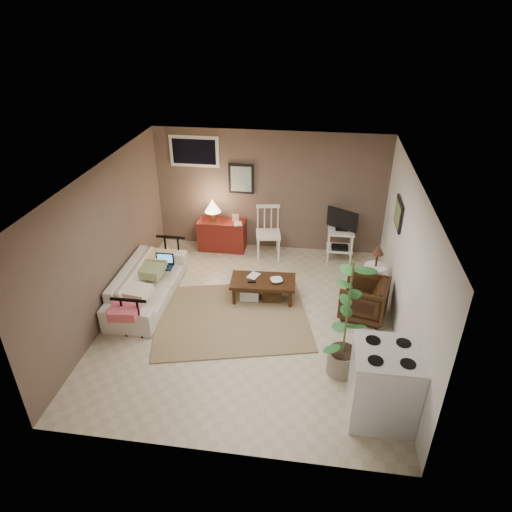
% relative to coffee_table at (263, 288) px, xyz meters
% --- Properties ---
extents(floor, '(5.00, 5.00, 0.00)m').
position_rel_coffee_table_xyz_m(floor, '(-0.12, -0.57, -0.23)').
color(floor, '#C1B293').
rests_on(floor, ground).
extents(art_back, '(0.50, 0.03, 0.60)m').
position_rel_coffee_table_xyz_m(art_back, '(-0.67, 1.90, 1.22)').
color(art_back, black).
extents(art_right, '(0.03, 0.60, 0.45)m').
position_rel_coffee_table_xyz_m(art_right, '(2.10, 0.48, 1.29)').
color(art_right, black).
extents(window, '(0.96, 0.03, 0.60)m').
position_rel_coffee_table_xyz_m(window, '(-1.57, 1.90, 1.72)').
color(window, white).
extents(rug, '(2.81, 2.46, 0.02)m').
position_rel_coffee_table_xyz_m(rug, '(-0.42, -0.59, -0.22)').
color(rug, '#907453').
rests_on(rug, floor).
extents(coffee_table, '(1.11, 0.62, 0.41)m').
position_rel_coffee_table_xyz_m(coffee_table, '(0.00, 0.00, 0.00)').
color(coffee_table, '#311B0D').
rests_on(coffee_table, floor).
extents(sofa, '(0.61, 2.07, 0.81)m').
position_rel_coffee_table_xyz_m(sofa, '(-1.92, -0.25, 0.18)').
color(sofa, beige).
rests_on(sofa, floor).
extents(sofa_pillows, '(0.40, 1.97, 0.14)m').
position_rel_coffee_table_xyz_m(sofa_pillows, '(-1.87, -0.49, 0.27)').
color(sofa_pillows, '#F4E6CA').
rests_on(sofa_pillows, sofa).
extents(sofa_end_rails, '(0.56, 2.07, 0.70)m').
position_rel_coffee_table_xyz_m(sofa_end_rails, '(-1.80, -0.25, 0.12)').
color(sofa_end_rails, black).
rests_on(sofa_end_rails, floor).
extents(laptop, '(0.32, 0.23, 0.22)m').
position_rel_coffee_table_xyz_m(laptop, '(-1.72, 0.10, 0.30)').
color(laptop, black).
rests_on(laptop, sofa).
extents(red_console, '(0.94, 0.42, 1.09)m').
position_rel_coffee_table_xyz_m(red_console, '(-1.06, 1.69, 0.15)').
color(red_console, maroon).
rests_on(red_console, floor).
extents(spindle_chair, '(0.53, 0.53, 1.02)m').
position_rel_coffee_table_xyz_m(spindle_chair, '(-0.09, 1.53, 0.25)').
color(spindle_chair, white).
rests_on(spindle_chair, floor).
extents(tv_stand, '(0.57, 0.41, 1.06)m').
position_rel_coffee_table_xyz_m(tv_stand, '(1.31, 1.57, 0.33)').
color(tv_stand, white).
rests_on(tv_stand, floor).
extents(side_table, '(0.38, 0.38, 1.02)m').
position_rel_coffee_table_xyz_m(side_table, '(1.85, 0.33, 0.40)').
color(side_table, white).
rests_on(side_table, floor).
extents(armchair, '(0.79, 0.82, 0.71)m').
position_rel_coffee_table_xyz_m(armchair, '(1.65, -0.22, 0.13)').
color(armchair, black).
rests_on(armchair, floor).
extents(potted_plant, '(0.45, 0.45, 1.78)m').
position_rel_coffee_table_xyz_m(potted_plant, '(1.29, -1.57, 0.72)').
color(potted_plant, gray).
rests_on(potted_plant, floor).
extents(stove, '(0.78, 0.73, 1.02)m').
position_rel_coffee_table_xyz_m(stove, '(1.74, -2.27, 0.28)').
color(stove, silver).
rests_on(stove, floor).
extents(bowl, '(0.21, 0.12, 0.20)m').
position_rel_coffee_table_xyz_m(bowl, '(0.23, -0.02, 0.26)').
color(bowl, '#311B0D').
rests_on(bowl, coffee_table).
extents(book_table, '(0.16, 0.08, 0.22)m').
position_rel_coffee_table_xyz_m(book_table, '(-0.24, 0.13, 0.27)').
color(book_table, '#311B0D').
rests_on(book_table, coffee_table).
extents(book_console, '(0.15, 0.05, 0.20)m').
position_rel_coffee_table_xyz_m(book_console, '(-0.76, 1.56, 0.50)').
color(book_console, '#311B0D').
rests_on(book_console, red_console).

